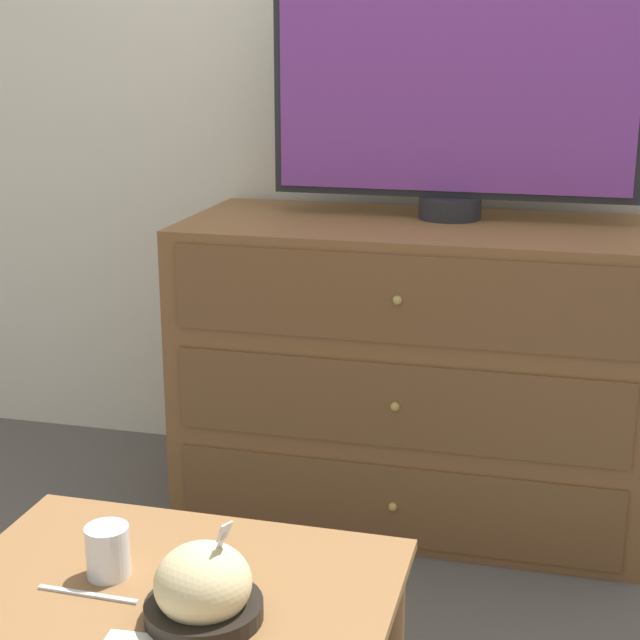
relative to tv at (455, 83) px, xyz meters
The scene contains 8 objects.
ground_plane 1.23m from the tv, 96.50° to the left, with size 12.00×12.00×0.00m, color #56514C.
wall_back 0.27m from the tv, 95.86° to the left, with size 12.00×0.05×2.60m.
dresser 0.80m from the tv, 127.89° to the right, with size 1.27×0.60×0.84m.
tv is the anchor object (origin of this frame).
coffee_table 1.61m from the tv, 103.40° to the right, with size 0.79×0.62×0.39m.
takeout_bowl 1.58m from the tv, 99.25° to the right, with size 0.20×0.20×0.18m.
drink_cup 1.55m from the tv, 108.89° to the right, with size 0.08×0.08×0.09m.
knife 1.63m from the tv, 108.14° to the right, with size 0.19×0.01×0.01m.
Camera 1 is at (0.34, -2.92, 1.32)m, focal length 55.00 mm.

